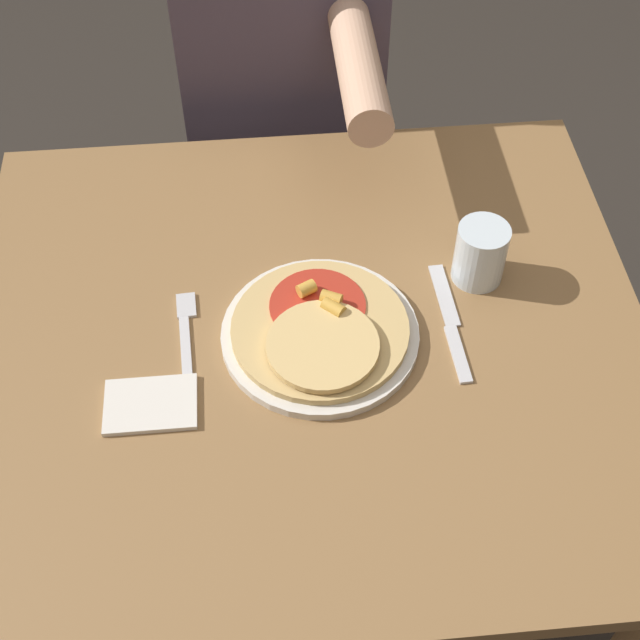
# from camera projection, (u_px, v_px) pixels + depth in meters

# --- Properties ---
(ground_plane) EXTENTS (8.00, 8.00, 0.00)m
(ground_plane) POSITION_uv_depth(u_px,v_px,m) (313.00, 559.00, 1.86)
(ground_plane) COLOR #2D2823
(dining_table) EXTENTS (0.98, 0.90, 0.76)m
(dining_table) POSITION_uv_depth(u_px,v_px,m) (311.00, 385.00, 1.37)
(dining_table) COLOR olive
(dining_table) RESTS_ON ground_plane
(plate) EXTENTS (0.28, 0.28, 0.01)m
(plate) POSITION_uv_depth(u_px,v_px,m) (320.00, 335.00, 1.27)
(plate) COLOR silver
(plate) RESTS_ON dining_table
(pizza) EXTENTS (0.25, 0.25, 0.04)m
(pizza) POSITION_uv_depth(u_px,v_px,m) (321.00, 330.00, 1.25)
(pizza) COLOR tan
(pizza) RESTS_ON plate
(fork) EXTENTS (0.03, 0.18, 0.00)m
(fork) POSITION_uv_depth(u_px,v_px,m) (186.00, 333.00, 1.28)
(fork) COLOR silver
(fork) RESTS_ON dining_table
(knife) EXTENTS (0.03, 0.22, 0.00)m
(knife) POSITION_uv_depth(u_px,v_px,m) (451.00, 324.00, 1.29)
(knife) COLOR silver
(knife) RESTS_ON dining_table
(drinking_glass) EXTENTS (0.08, 0.08, 0.10)m
(drinking_glass) POSITION_uv_depth(u_px,v_px,m) (480.00, 253.00, 1.31)
(drinking_glass) COLOR silver
(drinking_glass) RESTS_ON dining_table
(napkin) EXTENTS (0.12, 0.09, 0.01)m
(napkin) POSITION_uv_depth(u_px,v_px,m) (151.00, 404.00, 1.20)
(napkin) COLOR silver
(napkin) RESTS_ON dining_table
(person_diner) EXTENTS (0.37, 0.52, 1.24)m
(person_diner) POSITION_uv_depth(u_px,v_px,m) (284.00, 84.00, 1.71)
(person_diner) COLOR #2D2D38
(person_diner) RESTS_ON ground_plane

